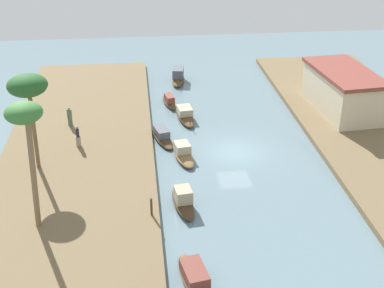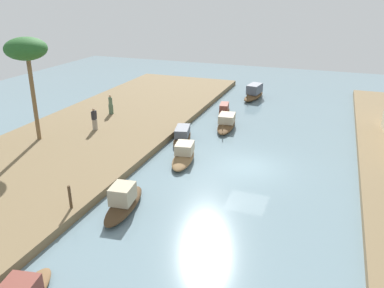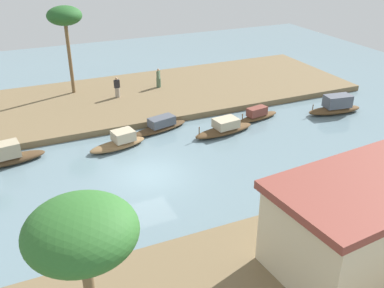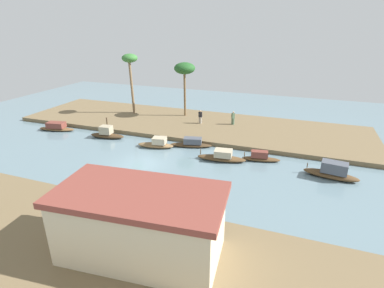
% 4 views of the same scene
% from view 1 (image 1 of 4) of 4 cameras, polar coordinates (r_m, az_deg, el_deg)
% --- Properties ---
extents(river_water, '(66.15, 66.15, 0.00)m').
position_cam_1_polar(river_water, '(40.50, 4.73, -0.86)').
color(river_water, slate).
rests_on(river_water, ground).
extents(riverbank_left, '(42.31, 11.29, 0.45)m').
position_cam_1_polar(riverbank_left, '(40.03, -12.28, -1.43)').
color(riverbank_left, brown).
rests_on(riverbank_left, ground).
extents(sampan_foreground, '(3.90, 1.83, 1.10)m').
position_cam_1_polar(sampan_foreground, '(39.31, -0.95, -1.03)').
color(sampan_foreground, brown).
rests_on(sampan_foreground, river_water).
extents(sampan_downstream_large, '(4.05, 1.66, 1.36)m').
position_cam_1_polar(sampan_downstream_large, '(33.70, -0.97, -6.13)').
color(sampan_downstream_large, '#47331E').
rests_on(sampan_downstream_large, river_water).
extents(sampan_upstream_small, '(3.57, 1.46, 0.96)m').
position_cam_1_polar(sampan_upstream_small, '(48.72, -2.50, 4.68)').
color(sampan_upstream_small, brown).
rests_on(sampan_upstream_small, river_water).
extents(sampan_midstream, '(4.44, 2.10, 0.96)m').
position_cam_1_polar(sampan_midstream, '(42.15, -3.27, 0.92)').
color(sampan_midstream, '#47331E').
rests_on(sampan_midstream, river_water).
extents(sampan_with_red_awning, '(4.56, 2.01, 1.00)m').
position_cam_1_polar(sampan_with_red_awning, '(28.08, 0.27, -14.23)').
color(sampan_with_red_awning, brown).
rests_on(sampan_with_red_awning, river_water).
extents(sampan_near_left_bank, '(4.42, 1.76, 1.42)m').
position_cam_1_polar(sampan_near_left_bank, '(54.30, -1.51, 7.34)').
color(sampan_near_left_bank, brown).
rests_on(sampan_near_left_bank, river_water).
extents(sampan_with_tall_canopy, '(4.61, 1.75, 1.06)m').
position_cam_1_polar(sampan_with_tall_canopy, '(45.73, -0.77, 3.19)').
color(sampan_with_tall_canopy, brown).
rests_on(sampan_with_tall_canopy, river_water).
extents(person_on_near_bank, '(0.53, 0.53, 1.62)m').
position_cam_1_polar(person_on_near_bank, '(44.52, -13.10, 2.76)').
color(person_on_near_bank, '#4C664C').
rests_on(person_on_near_bank, riverbank_left).
extents(person_by_mooring, '(0.45, 0.41, 1.65)m').
position_cam_1_polar(person_by_mooring, '(40.92, -12.25, 0.70)').
color(person_by_mooring, gray).
rests_on(person_by_mooring, riverbank_left).
extents(mooring_post, '(0.14, 0.14, 1.18)m').
position_cam_1_polar(mooring_post, '(32.17, -4.42, -6.79)').
color(mooring_post, '#4C3823').
rests_on(mooring_post, riverbank_left).
extents(palm_tree_left_near, '(2.67, 2.67, 6.90)m').
position_cam_1_polar(palm_tree_left_near, '(36.52, -17.38, 5.90)').
color(palm_tree_left_near, brown).
rests_on(palm_tree_left_near, riverbank_left).
extents(palm_tree_left_far, '(2.04, 2.04, 7.82)m').
position_cam_1_polar(palm_tree_left_far, '(29.56, -17.65, 2.33)').
color(palm_tree_left_far, '#7F6647').
rests_on(palm_tree_left_far, riverbank_left).
extents(riverside_building, '(8.89, 5.13, 3.70)m').
position_cam_1_polar(riverside_building, '(47.52, 16.01, 5.57)').
color(riverside_building, beige).
rests_on(riverside_building, riverbank_right).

